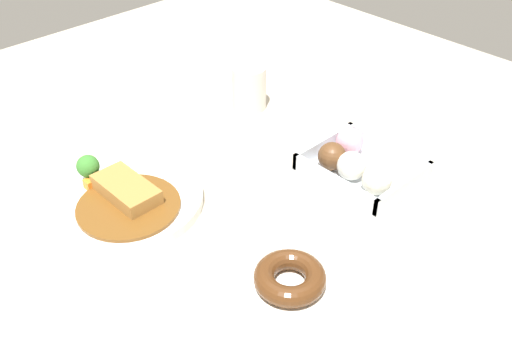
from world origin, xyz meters
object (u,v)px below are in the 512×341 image
Objects in this scene: curry_plate at (124,197)px; donut_box at (357,166)px; chocolate_ring_donut at (290,278)px; coffee_mug at (249,87)px.

curry_plate reaches higher than donut_box.
curry_plate is 0.32m from chocolate_ring_donut.
donut_box is 0.31m from coffee_mug.
donut_box is 1.42× the size of chocolate_ring_donut.
chocolate_ring_donut is 0.51m from coffee_mug.
curry_plate reaches higher than chocolate_ring_donut.
coffee_mug is (-0.09, 0.37, 0.03)m from curry_plate.
donut_box is at bearing -6.67° from coffee_mug.
chocolate_ring_donut is 1.40× the size of coffee_mug.
curry_plate is 0.38m from coffee_mug.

